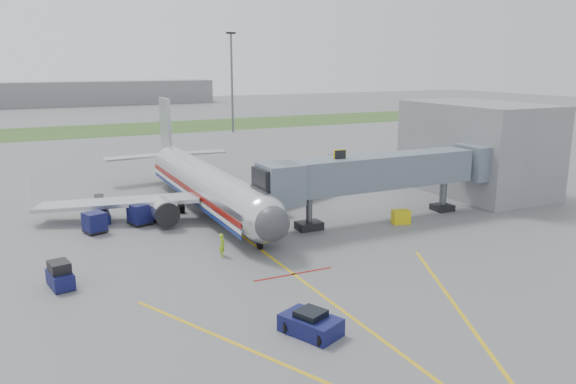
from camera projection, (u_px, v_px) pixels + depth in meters
name	position (u px, v px, depth m)	size (l,w,h in m)	color
ground	(270.00, 257.00, 42.48)	(400.00, 400.00, 0.00)	#565659
grass_strip	(100.00, 130.00, 121.34)	(300.00, 25.00, 0.01)	#2D4C1E
apron_markings	(317.00, 292.00, 36.00)	(21.52, 50.00, 0.01)	gold
airliner	(207.00, 184.00, 55.25)	(32.10, 35.67, 10.25)	silver
jet_bridge	(376.00, 173.00, 51.33)	(25.30, 4.00, 6.90)	slate
terminal	(477.00, 148.00, 62.90)	(10.00, 16.00, 10.00)	slate
light_mast_right	(232.00, 80.00, 116.41)	(2.00, 0.44, 20.40)	#595B60
distant_terminal	(33.00, 94.00, 186.27)	(120.00, 14.00, 8.00)	slate
pushback_tug	(311.00, 324.00, 30.37)	(3.08, 3.70, 1.33)	#0C0F39
baggage_tug	(60.00, 276.00, 36.59)	(1.71, 2.68, 1.75)	#0C0F39
baggage_cart_a	(95.00, 223.00, 48.21)	(2.14, 2.14, 1.82)	#0C0F39
baggage_cart_b	(140.00, 214.00, 50.67)	(2.29, 2.29, 1.94)	#0C0F39
baggage_cart_c	(159.00, 209.00, 52.74)	(2.05, 2.05, 1.76)	#0C0F39
belt_loader	(102.00, 215.00, 52.17)	(1.57, 4.25, 2.04)	#0C0F39
ground_power_cart	(401.00, 217.00, 51.12)	(1.80, 1.45, 1.25)	#C9B70B
ramp_worker	(222.00, 245.00, 42.39)	(0.65, 0.43, 1.78)	#91CE18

